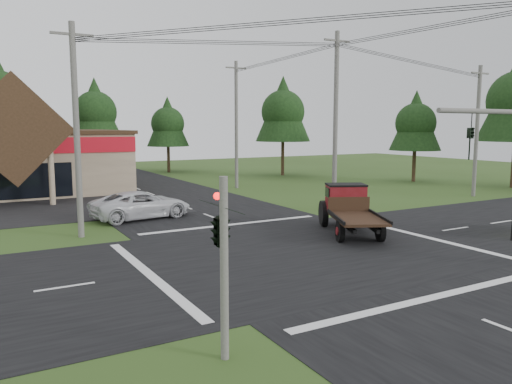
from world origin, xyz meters
TOP-DOWN VIEW (x-y plane):
  - ground at (0.00, 0.00)m, footprint 120.00×120.00m
  - road_ns at (0.00, 0.00)m, footprint 12.00×120.00m
  - road_ew at (0.00, 0.00)m, footprint 120.00×12.00m
  - traffic_signal_corner at (-7.50, -7.32)m, footprint 0.53×2.48m
  - utility_pole_nw at (-8.00, 8.00)m, footprint 2.00×0.30m
  - utility_pole_ne at (8.00, 8.00)m, footprint 2.00×0.30m
  - utility_pole_far at (22.00, 8.00)m, footprint 2.00×0.30m
  - utility_pole_n at (8.00, 22.00)m, footprint 2.00×0.30m
  - tree_row_d at (0.00, 42.00)m, footprint 6.16×6.16m
  - tree_row_e at (8.00, 40.00)m, footprint 5.04×5.04m
  - tree_side_ne at (18.00, 30.00)m, footprint 6.16×6.16m
  - tree_side_e_near at (26.00, 18.00)m, footprint 5.04×5.04m
  - antique_flatbed_truck at (4.26, 1.85)m, footprint 4.68×6.43m
  - white_pickup at (-3.86, 11.53)m, footprint 6.32×3.60m

SIDE VIEW (x-z plane):
  - ground at x=0.00m, z-range 0.00..0.00m
  - road_ns at x=0.00m, z-range 0.00..0.02m
  - road_ew at x=0.00m, z-range 0.00..0.02m
  - white_pickup at x=-3.86m, z-range 0.00..1.66m
  - antique_flatbed_truck at x=4.26m, z-range 0.00..2.52m
  - traffic_signal_corner at x=-7.50m, z-range 1.32..5.72m
  - utility_pole_far at x=22.00m, z-range 0.14..10.34m
  - utility_pole_nw at x=-8.00m, z-range 0.14..10.64m
  - utility_pole_n at x=8.00m, z-range 0.14..11.34m
  - utility_pole_ne at x=8.00m, z-range 0.14..11.64m
  - tree_row_e at x=8.00m, z-range 1.49..10.58m
  - tree_side_e_near at x=26.00m, z-range 1.49..10.58m
  - tree_row_d at x=0.00m, z-range 1.82..12.93m
  - tree_side_ne at x=18.00m, z-range 1.82..12.93m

